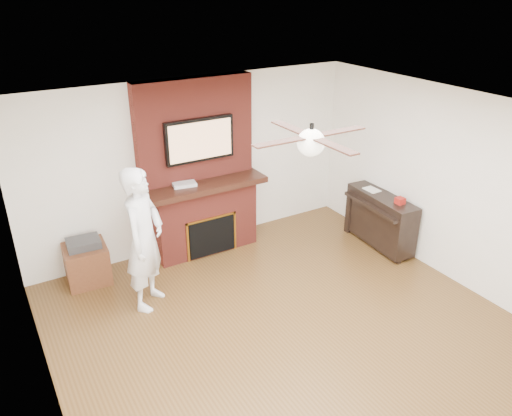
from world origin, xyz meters
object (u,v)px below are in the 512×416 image
fireplace (201,185)px  person (144,239)px  piano (380,219)px  side_table (87,262)px

fireplace → person: size_ratio=1.39×
person → piano: 3.53m
piano → fireplace: bearing=155.2°
side_table → fireplace: bearing=6.1°
fireplace → piano: (2.30, -1.29, -0.56)m
person → piano: (3.48, -0.33, -0.46)m
fireplace → person: 1.52m
piano → side_table: bearing=167.5°
fireplace → person: (-1.18, -0.96, -0.10)m
fireplace → side_table: (-1.72, -0.07, -0.71)m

